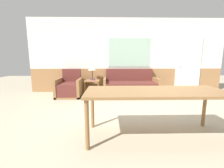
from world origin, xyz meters
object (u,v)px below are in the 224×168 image
(couch, at_px, (130,87))
(side_table, at_px, (92,82))
(armchair, at_px, (70,88))
(dining_table, at_px, (156,95))
(table_lamp, at_px, (92,68))

(couch, relative_size, side_table, 3.65)
(armchair, relative_size, side_table, 1.74)
(dining_table, bearing_deg, armchair, 127.39)
(couch, bearing_deg, armchair, -174.17)
(side_table, bearing_deg, armchair, -158.38)
(armchair, distance_m, table_lamp, 1.05)
(table_lamp, xyz_separation_m, dining_table, (1.32, -3.05, -0.23))
(couch, height_order, side_table, couch)
(armchair, height_order, side_table, armchair)
(couch, xyz_separation_m, dining_table, (-0.03, -2.89, 0.43))
(armchair, distance_m, side_table, 0.79)
(dining_table, bearing_deg, table_lamp, 113.33)
(side_table, height_order, table_lamp, table_lamp)
(armchair, bearing_deg, side_table, 9.11)
(table_lamp, bearing_deg, armchair, -152.61)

